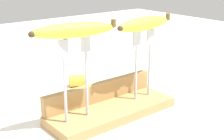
{
  "coord_description": "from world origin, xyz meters",
  "views": [
    {
      "loc": [
        -0.49,
        -0.61,
        0.38
      ],
      "look_at": [
        0.0,
        0.0,
        0.12
      ],
      "focal_mm": 52.65,
      "sensor_mm": 36.0,
      "label": 1
    }
  ],
  "objects_px": {
    "banana_raised_right": "(145,24)",
    "banana_chunk_near": "(77,81)",
    "fork_stand_left": "(77,72)",
    "fork_stand_right": "(144,59)",
    "banana_raised_left": "(75,30)"
  },
  "relations": [
    {
      "from": "fork_stand_right",
      "to": "banana_chunk_near",
      "type": "bearing_deg",
      "value": 103.85
    },
    {
      "from": "fork_stand_left",
      "to": "banana_chunk_near",
      "type": "bearing_deg",
      "value": 57.57
    },
    {
      "from": "fork_stand_right",
      "to": "banana_raised_right",
      "type": "height_order",
      "value": "banana_raised_right"
    },
    {
      "from": "fork_stand_left",
      "to": "banana_raised_right",
      "type": "height_order",
      "value": "banana_raised_right"
    },
    {
      "from": "banana_raised_right",
      "to": "banana_chunk_near",
      "type": "xyz_separation_m",
      "value": [
        -0.06,
        0.24,
        -0.21
      ]
    },
    {
      "from": "fork_stand_right",
      "to": "banana_raised_left",
      "type": "xyz_separation_m",
      "value": [
        -0.21,
        0.0,
        0.1
      ]
    },
    {
      "from": "fork_stand_left",
      "to": "fork_stand_right",
      "type": "bearing_deg",
      "value": 0.0
    },
    {
      "from": "banana_raised_left",
      "to": "banana_chunk_near",
      "type": "relative_size",
      "value": 3.36
    },
    {
      "from": "fork_stand_left",
      "to": "banana_chunk_near",
      "type": "relative_size",
      "value": 3.26
    },
    {
      "from": "fork_stand_right",
      "to": "banana_raised_left",
      "type": "distance_m",
      "value": 0.24
    },
    {
      "from": "banana_chunk_near",
      "to": "fork_stand_right",
      "type": "bearing_deg",
      "value": -76.15
    },
    {
      "from": "banana_raised_right",
      "to": "banana_chunk_near",
      "type": "distance_m",
      "value": 0.33
    },
    {
      "from": "fork_stand_left",
      "to": "banana_raised_left",
      "type": "bearing_deg",
      "value": 167.12
    },
    {
      "from": "fork_stand_left",
      "to": "banana_raised_left",
      "type": "relative_size",
      "value": 0.97
    },
    {
      "from": "banana_raised_right",
      "to": "banana_chunk_near",
      "type": "bearing_deg",
      "value": 103.84
    }
  ]
}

